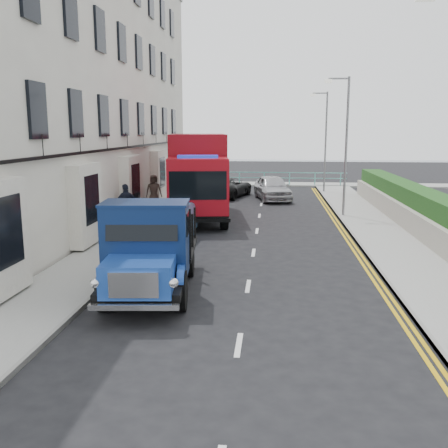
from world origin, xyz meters
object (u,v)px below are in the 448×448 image
(lamp_far, at_px, (324,136))
(parked_car_front, at_px, (156,232))
(bedford_lorry, at_px, (148,255))
(red_lorry, at_px, (198,174))
(lamp_mid, at_px, (344,139))

(lamp_far, xyz_separation_m, parked_car_front, (-7.78, -18.07, -3.29))
(parked_car_front, bearing_deg, bedford_lorry, -75.67)
(lamp_far, xyz_separation_m, red_lorry, (-7.30, -10.73, -1.76))
(lamp_mid, distance_m, lamp_far, 10.00)
(lamp_mid, height_order, parked_car_front, lamp_mid)
(lamp_far, relative_size, parked_car_front, 1.68)
(red_lorry, xyz_separation_m, parked_car_front, (-0.48, -7.34, -1.53))
(lamp_far, bearing_deg, parked_car_front, -113.28)
(bedford_lorry, height_order, parked_car_front, bedford_lorry)
(lamp_mid, relative_size, lamp_far, 1.00)
(bedford_lorry, bearing_deg, red_lorry, 86.81)
(parked_car_front, bearing_deg, lamp_mid, 49.45)
(lamp_mid, height_order, bedford_lorry, lamp_mid)
(red_lorry, bearing_deg, lamp_mid, -2.78)
(red_lorry, bearing_deg, parked_car_front, -102.21)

